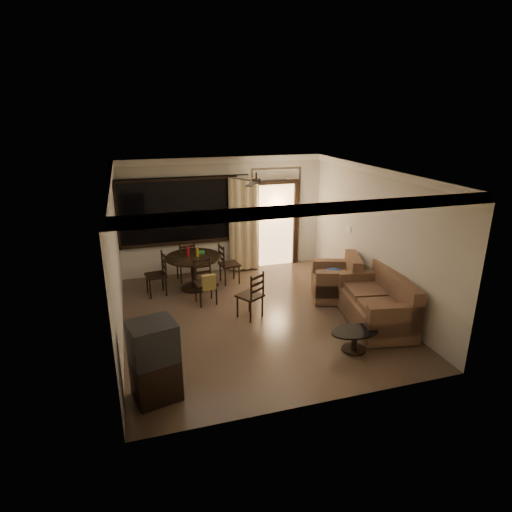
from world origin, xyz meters
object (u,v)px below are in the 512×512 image
object	(u,v)px
sofa	(379,305)
tv_cabinet	(155,361)
coffee_table	(355,337)
dining_table	(194,263)
dining_chair_east	(229,271)
dining_chair_south	(206,290)
dining_chair_north	(186,269)
dining_chair_west	(157,282)
side_chair	(250,304)
armchair	(338,281)

from	to	relation	value
sofa	tv_cabinet	bearing A→B (deg)	-156.71
tv_cabinet	coffee_table	xyz separation A→B (m)	(3.26, 0.30, -0.34)
dining_table	dining_chair_east	xyz separation A→B (m)	(0.83, 0.11, -0.32)
coffee_table	dining_chair_south	bearing A→B (deg)	128.58
dining_table	dining_chair_north	size ratio (longest dim) A/B	1.29
dining_chair_west	dining_chair_east	size ratio (longest dim) A/B	1.00
sofa	coffee_table	bearing A→B (deg)	-131.70
dining_chair_west	tv_cabinet	world-z (taller)	tv_cabinet
coffee_table	side_chair	distance (m)	2.13
armchair	dining_chair_south	bearing A→B (deg)	-173.00
dining_chair_west	sofa	size ratio (longest dim) A/B	0.50
tv_cabinet	side_chair	size ratio (longest dim) A/B	1.21
dining_chair_west	side_chair	distance (m)	2.31
dining_chair_west	sofa	bearing A→B (deg)	49.11
dining_chair_west	dining_chair_north	distance (m)	0.97
tv_cabinet	side_chair	xyz separation A→B (m)	(1.94, 1.97, -0.30)
sofa	side_chair	xyz separation A→B (m)	(-2.23, 0.94, -0.10)
dining_chair_west	dining_chair_north	world-z (taller)	same
sofa	armchair	bearing A→B (deg)	108.06
dining_chair_east	tv_cabinet	world-z (taller)	tv_cabinet
armchair	side_chair	size ratio (longest dim) A/B	1.23
dining_chair_west	sofa	distance (m)	4.65
dining_chair_north	dining_table	bearing A→B (deg)	93.38
dining_chair_east	dining_chair_south	bearing A→B (deg)	135.70
armchair	coffee_table	xyz separation A→B (m)	(-0.71, -1.99, -0.14)
armchair	sofa	bearing A→B (deg)	-62.87
dining_table	sofa	bearing A→B (deg)	-41.30
armchair	coffee_table	size ratio (longest dim) A/B	1.41
dining_table	armchair	size ratio (longest dim) A/B	1.04
coffee_table	side_chair	size ratio (longest dim) A/B	0.87
armchair	coffee_table	distance (m)	2.12
side_chair	dining_chair_north	bearing A→B (deg)	-99.70
dining_chair_north	armchair	bearing A→B (deg)	139.21
dining_chair_south	dining_table	bearing A→B (deg)	89.90
dining_chair_south	sofa	distance (m)	3.46
dining_table	dining_chair_west	bearing A→B (deg)	-172.54
dining_chair_south	armchair	bearing A→B (deg)	-18.90
sofa	dining_chair_east	bearing A→B (deg)	138.01
dining_table	dining_chair_north	world-z (taller)	dining_table
dining_chair_south	side_chair	world-z (taller)	side_chair
dining_chair_west	armchair	world-z (taller)	armchair
dining_chair_north	coffee_table	bearing A→B (deg)	112.29
dining_chair_north	sofa	xyz separation A→B (m)	(3.15, -3.21, 0.10)
dining_chair_east	dining_chair_north	xyz separation A→B (m)	(-0.93, 0.43, 0.00)
dining_chair_north	tv_cabinet	xyz separation A→B (m)	(-1.02, -4.24, 0.30)
dining_chair_north	side_chair	world-z (taller)	side_chair
dining_table	sofa	xyz separation A→B (m)	(3.04, -2.67, -0.22)
coffee_table	side_chair	xyz separation A→B (m)	(-1.33, 1.67, 0.04)
dining_table	dining_chair_west	distance (m)	0.90
dining_chair_east	coffee_table	bearing A→B (deg)	-166.85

